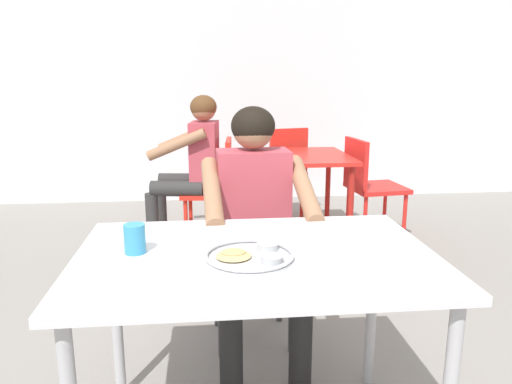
% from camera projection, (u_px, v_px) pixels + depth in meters
% --- Properties ---
extents(back_wall, '(12.00, 0.12, 3.40)m').
position_uv_depth(back_wall, '(217.00, 40.00, 5.14)').
color(back_wall, silver).
rests_on(back_wall, ground).
extents(table_foreground, '(1.20, 0.81, 0.76)m').
position_uv_depth(table_foreground, '(256.00, 274.00, 1.67)').
color(table_foreground, silver).
rests_on(table_foreground, ground).
extents(thali_tray, '(0.29, 0.29, 0.03)m').
position_uv_depth(thali_tray, '(251.00, 255.00, 1.60)').
color(thali_tray, '#B7BABF').
rests_on(thali_tray, table_foreground).
extents(drinking_cup, '(0.07, 0.07, 0.10)m').
position_uv_depth(drinking_cup, '(135.00, 238.00, 1.64)').
color(drinking_cup, '#338CBF').
rests_on(drinking_cup, table_foreground).
extents(chair_foreground, '(0.44, 0.41, 0.81)m').
position_uv_depth(chair_foreground, '(250.00, 246.00, 2.54)').
color(chair_foreground, '#3F3F44').
rests_on(chair_foreground, ground).
extents(diner_foreground, '(0.50, 0.56, 1.20)m').
position_uv_depth(diner_foreground, '(256.00, 213.00, 2.28)').
color(diner_foreground, black).
rests_on(diner_foreground, ground).
extents(table_background_red, '(0.89, 0.83, 0.72)m').
position_uv_depth(table_background_red, '(292.00, 165.00, 3.95)').
color(table_background_red, red).
rests_on(table_background_red, ground).
extents(chair_red_left, '(0.42, 0.44, 0.85)m').
position_uv_depth(chair_red_left, '(216.00, 184.00, 3.93)').
color(chair_red_left, red).
rests_on(chair_red_left, ground).
extents(chair_red_right, '(0.47, 0.47, 0.84)m').
position_uv_depth(chair_red_right, '(368.00, 181.00, 4.05)').
color(chair_red_right, red).
rests_on(chair_red_right, ground).
extents(chair_red_far, '(0.46, 0.47, 0.87)m').
position_uv_depth(chair_red_far, '(284.00, 167.00, 4.57)').
color(chair_red_far, red).
rests_on(chair_red_far, ground).
extents(patron_background, '(0.59, 0.54, 1.19)m').
position_uv_depth(patron_background, '(193.00, 157.00, 3.87)').
color(patron_background, '#2E2E2E').
rests_on(patron_background, ground).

